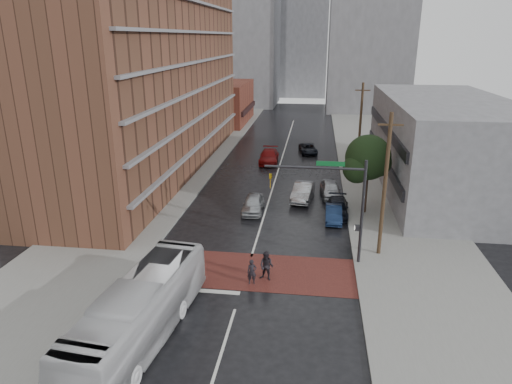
% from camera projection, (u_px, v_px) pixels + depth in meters
% --- Properties ---
extents(ground, '(160.00, 160.00, 0.00)m').
position_uv_depth(ground, '(246.00, 275.00, 29.34)').
color(ground, black).
rests_on(ground, ground).
extents(crosswalk, '(14.00, 5.00, 0.02)m').
position_uv_depth(crosswalk, '(247.00, 271.00, 29.80)').
color(crosswalk, maroon).
rests_on(crosswalk, ground).
extents(sidewalk_west, '(9.00, 90.00, 0.15)m').
position_uv_depth(sidewalk_west, '(182.00, 165.00, 54.20)').
color(sidewalk_west, gray).
rests_on(sidewalk_west, ground).
extents(sidewalk_east, '(9.00, 90.00, 0.15)m').
position_uv_depth(sidewalk_east, '(380.00, 172.00, 51.34)').
color(sidewalk_east, gray).
rests_on(sidewalk_east, ground).
extents(apartment_block, '(10.00, 44.00, 28.00)m').
position_uv_depth(apartment_block, '(150.00, 42.00, 49.08)').
color(apartment_block, brown).
rests_on(apartment_block, ground).
extents(storefront_west, '(8.00, 16.00, 7.00)m').
position_uv_depth(storefront_west, '(225.00, 103.00, 80.37)').
color(storefront_west, brown).
rests_on(storefront_west, ground).
extents(building_east, '(11.00, 26.00, 9.00)m').
position_uv_depth(building_east, '(443.00, 145.00, 44.60)').
color(building_east, gray).
rests_on(building_east, ground).
extents(distant_tower_west, '(18.00, 16.00, 32.00)m').
position_uv_depth(distant_tower_west, '(236.00, 30.00, 99.11)').
color(distant_tower_west, gray).
rests_on(distant_tower_west, ground).
extents(distant_tower_east, '(16.00, 14.00, 36.00)m').
position_uv_depth(distant_tower_east, '(371.00, 18.00, 89.36)').
color(distant_tower_east, gray).
rests_on(distant_tower_east, ground).
extents(distant_tower_center, '(12.00, 10.00, 24.00)m').
position_uv_depth(distant_tower_center, '(303.00, 47.00, 114.61)').
color(distant_tower_center, gray).
rests_on(distant_tower_center, ground).
extents(street_tree, '(4.20, 4.10, 6.90)m').
position_uv_depth(street_tree, '(368.00, 160.00, 38.05)').
color(street_tree, '#332319').
rests_on(street_tree, ground).
extents(signal_mast, '(6.50, 0.30, 7.20)m').
position_uv_depth(signal_mast, '(341.00, 197.00, 29.43)').
color(signal_mast, '#2D2D33').
rests_on(signal_mast, ground).
extents(utility_pole_near, '(1.60, 0.26, 10.00)m').
position_uv_depth(utility_pole_near, '(385.00, 185.00, 30.34)').
color(utility_pole_near, '#473321').
rests_on(utility_pole_near, ground).
extents(utility_pole_far, '(1.60, 0.26, 10.00)m').
position_uv_depth(utility_pole_far, '(360.00, 129.00, 49.11)').
color(utility_pole_far, '#473321').
rests_on(utility_pole_far, ground).
extents(transit_bus, '(3.89, 11.81, 3.23)m').
position_uv_depth(transit_bus, '(140.00, 312.00, 22.53)').
color(transit_bus, silver).
rests_on(transit_bus, ground).
extents(pedestrian_a, '(0.66, 0.50, 1.61)m').
position_uv_depth(pedestrian_a, '(252.00, 272.00, 28.01)').
color(pedestrian_a, black).
rests_on(pedestrian_a, ground).
extents(pedestrian_b, '(1.09, 0.96, 1.91)m').
position_uv_depth(pedestrian_b, '(266.00, 266.00, 28.42)').
color(pedestrian_b, black).
rests_on(pedestrian_b, ground).
extents(car_travel_a, '(1.82, 4.35, 1.47)m').
position_uv_depth(car_travel_a, '(253.00, 204.00, 39.64)').
color(car_travel_a, '#AFB3B7').
rests_on(car_travel_a, ground).
extents(car_travel_b, '(2.25, 5.01, 1.59)m').
position_uv_depth(car_travel_b, '(303.00, 192.00, 42.58)').
color(car_travel_b, '#AFB2B7').
rests_on(car_travel_b, ground).
extents(car_travel_c, '(2.36, 5.47, 1.57)m').
position_uv_depth(car_travel_c, '(269.00, 156.00, 55.21)').
color(car_travel_c, maroon).
rests_on(car_travel_c, ground).
extents(suv_travel, '(2.81, 4.77, 1.24)m').
position_uv_depth(suv_travel, '(308.00, 149.00, 59.74)').
color(suv_travel, black).
rests_on(suv_travel, ground).
extents(car_parked_near, '(1.37, 3.84, 1.26)m').
position_uv_depth(car_parked_near, '(334.00, 214.00, 37.76)').
color(car_parked_near, '#142446').
rests_on(car_parked_near, ground).
extents(car_parked_mid, '(2.02, 4.62, 1.32)m').
position_uv_depth(car_parked_mid, '(337.00, 208.00, 38.96)').
color(car_parked_mid, black).
rests_on(car_parked_mid, ground).
extents(car_parked_far, '(2.16, 4.60, 1.52)m').
position_uv_depth(car_parked_far, '(330.00, 189.00, 43.40)').
color(car_parked_far, '#9D9FA4').
rests_on(car_parked_far, ground).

